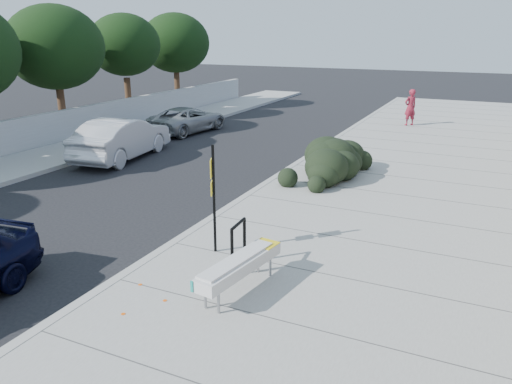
# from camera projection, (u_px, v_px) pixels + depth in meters

# --- Properties ---
(ground) EXTENTS (120.00, 120.00, 0.00)m
(ground) POSITION_uv_depth(u_px,v_px,m) (173.00, 248.00, 11.87)
(ground) COLOR black
(ground) RESTS_ON ground
(sidewalk_near) EXTENTS (11.20, 50.00, 0.15)m
(sidewalk_near) POSITION_uv_depth(u_px,v_px,m) (443.00, 214.00, 13.88)
(sidewalk_near) COLOR gray
(sidewalk_near) RESTS_ON ground
(sidewalk_far) EXTENTS (3.00, 50.00, 0.15)m
(sidewalk_far) POSITION_uv_depth(u_px,v_px,m) (46.00, 158.00, 20.00)
(sidewalk_far) COLOR gray
(sidewalk_far) RESTS_ON ground
(curb_near) EXTENTS (0.22, 50.00, 0.17)m
(curb_near) POSITION_uv_depth(u_px,v_px,m) (261.00, 188.00, 16.14)
(curb_near) COLOR #9E9E99
(curb_near) RESTS_ON ground
(curb_far) EXTENTS (0.22, 50.00, 0.17)m
(curb_far) POSITION_uv_depth(u_px,v_px,m) (74.00, 162.00, 19.38)
(curb_far) COLOR #9E9E99
(curb_far) RESTS_ON ground
(far_wall) EXTENTS (0.30, 40.00, 1.50)m
(far_wall) POSITION_uv_depth(u_px,v_px,m) (13.00, 138.00, 20.48)
(far_wall) COLOR #9E9E99
(far_wall) RESTS_ON ground
(tree_far_d) EXTENTS (4.60, 4.60, 6.16)m
(tree_far_d) POSITION_uv_depth(u_px,v_px,m) (55.00, 47.00, 23.39)
(tree_far_d) COLOR #332114
(tree_far_d) RESTS_ON ground
(tree_far_e) EXTENTS (4.00, 4.00, 5.90)m
(tree_far_e) POSITION_uv_depth(u_px,v_px,m) (124.00, 45.00, 27.69)
(tree_far_e) COLOR #332114
(tree_far_e) RESTS_ON ground
(tree_far_f) EXTENTS (4.40, 4.40, 6.07)m
(tree_far_f) POSITION_uv_depth(u_px,v_px,m) (175.00, 43.00, 32.00)
(tree_far_f) COLOR #332114
(tree_far_f) RESTS_ON ground
(bench) EXTENTS (0.80, 2.28, 0.68)m
(bench) POSITION_uv_depth(u_px,v_px,m) (240.00, 266.00, 9.45)
(bench) COLOR gray
(bench) RESTS_ON sidewalk_near
(bike_rack) EXTENTS (0.11, 0.72, 1.05)m
(bike_rack) POSITION_uv_depth(u_px,v_px,m) (238.00, 241.00, 10.32)
(bike_rack) COLOR black
(bike_rack) RESTS_ON sidewalk_near
(sign_post) EXTENTS (0.15, 0.27, 2.48)m
(sign_post) POSITION_uv_depth(u_px,v_px,m) (213.00, 192.00, 10.93)
(sign_post) COLOR black
(sign_post) RESTS_ON sidewalk_near
(hedge) EXTENTS (1.96, 3.81, 1.41)m
(hedge) POSITION_uv_depth(u_px,v_px,m) (329.00, 157.00, 16.96)
(hedge) COLOR black
(hedge) RESTS_ON sidewalk_near
(wagon_silver) EXTENTS (2.39, 5.20, 1.65)m
(wagon_silver) POSITION_uv_depth(u_px,v_px,m) (122.00, 138.00, 19.99)
(wagon_silver) COLOR silver
(wagon_silver) RESTS_ON ground
(suv_silver) EXTENTS (2.63, 4.80, 1.28)m
(suv_silver) POSITION_uv_depth(u_px,v_px,m) (188.00, 119.00, 25.39)
(suv_silver) COLOR gray
(suv_silver) RESTS_ON ground
(pedestrian) EXTENTS (0.81, 0.81, 1.90)m
(pedestrian) POSITION_uv_depth(u_px,v_px,m) (410.00, 107.00, 26.24)
(pedestrian) COLOR maroon
(pedestrian) RESTS_ON sidewalk_near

